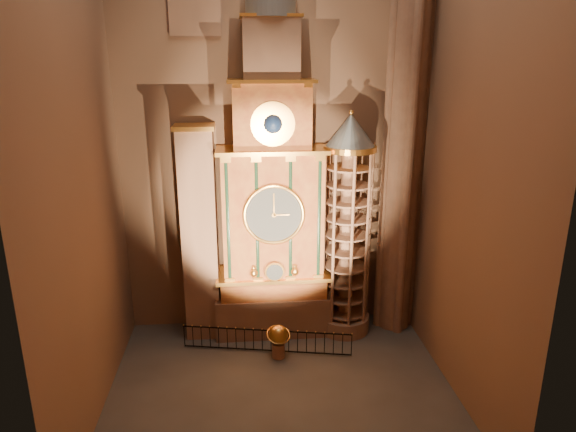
{
  "coord_description": "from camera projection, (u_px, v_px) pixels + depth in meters",
  "views": [
    {
      "loc": [
        -1.41,
        -17.84,
        13.01
      ],
      "look_at": [
        0.54,
        3.0,
        6.53
      ],
      "focal_mm": 32.0,
      "sensor_mm": 36.0,
      "label": 1
    }
  ],
  "objects": [
    {
      "name": "gothic_pier",
      "position": [
        407.0,
        104.0,
        22.99
      ],
      "size": [
        2.04,
        2.04,
        22.0
      ],
      "color": "#8C634C",
      "rests_on": "floor"
    },
    {
      "name": "portrait_tower",
      "position": [
        200.0,
        234.0,
        23.85
      ],
      "size": [
        1.8,
        1.6,
        10.2
      ],
      "color": "#8C634C",
      "rests_on": "floor"
    },
    {
      "name": "stair_turret",
      "position": [
        347.0,
        229.0,
        24.17
      ],
      "size": [
        2.5,
        2.5,
        10.8
      ],
      "color": "#8C634C",
      "rests_on": "floor"
    },
    {
      "name": "celestial_globe",
      "position": [
        278.0,
        338.0,
        23.03
      ],
      "size": [
        1.33,
        1.29,
        1.57
      ],
      "color": "#8C634C",
      "rests_on": "floor"
    },
    {
      "name": "iron_railing",
      "position": [
        267.0,
        341.0,
        23.49
      ],
      "size": [
        7.61,
        1.55,
        1.09
      ],
      "color": "black",
      "rests_on": "floor"
    },
    {
      "name": "wall_right",
      "position": [
        476.0,
        116.0,
        18.31
      ],
      "size": [
        0.0,
        22.0,
        22.0
      ],
      "primitive_type": "plane",
      "rotation": [
        1.57,
        0.0,
        -1.57
      ],
      "color": "#845D47",
      "rests_on": "floor"
    },
    {
      "name": "wall_left",
      "position": [
        71.0,
        121.0,
        17.06
      ],
      "size": [
        0.0,
        22.0,
        22.0
      ],
      "primitive_type": "plane",
      "rotation": [
        1.57,
        0.0,
        1.57
      ],
      "color": "#845D47",
      "rests_on": "floor"
    },
    {
      "name": "wall_back",
      "position": [
        270.0,
        103.0,
        23.39
      ],
      "size": [
        22.0,
        0.0,
        22.0
      ],
      "primitive_type": "plane",
      "rotation": [
        1.57,
        0.0,
        0.0
      ],
      "color": "#845D47",
      "rests_on": "floor"
    },
    {
      "name": "floor",
      "position": [
        282.0,
        390.0,
        20.94
      ],
      "size": [
        14.0,
        14.0,
        0.0
      ],
      "primitive_type": "plane",
      "color": "#383330",
      "rests_on": "ground"
    },
    {
      "name": "astronomical_clock",
      "position": [
        272.0,
        201.0,
        23.69
      ],
      "size": [
        5.6,
        2.41,
        16.7
      ],
      "color": "#8C634C",
      "rests_on": "floor"
    }
  ]
}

